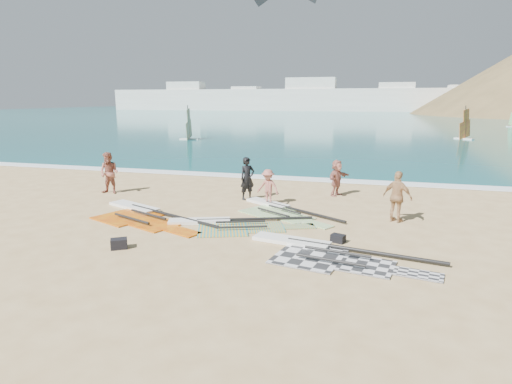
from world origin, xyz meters
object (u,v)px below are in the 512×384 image
(rig_red, at_px, (142,214))
(person_wetsuit, at_px, (247,178))
(rig_orange, at_px, (228,224))
(gear_bag_near, at_px, (119,244))
(rig_grey, at_px, (322,252))
(beachgoer_left, at_px, (109,173))
(beachgoer_mid, at_px, (268,187))
(beachgoer_right, at_px, (337,178))
(gear_bag_far, at_px, (338,238))
(rig_green, at_px, (278,210))
(beachgoer_back, at_px, (397,197))

(rig_red, relative_size, person_wetsuit, 3.01)
(rig_orange, bearing_deg, gear_bag_near, -147.90)
(rig_grey, relative_size, rig_red, 1.00)
(person_wetsuit, xyz_separation_m, beachgoer_left, (-6.75, -0.59, 0.03))
(rig_grey, distance_m, beachgoer_mid, 6.18)
(rig_red, distance_m, beachgoer_right, 9.03)
(gear_bag_near, bearing_deg, beachgoer_right, 58.17)
(gear_bag_far, distance_m, person_wetsuit, 6.73)
(gear_bag_far, distance_m, beachgoer_mid, 5.42)
(rig_green, height_order, beachgoer_left, beachgoer_left)
(gear_bag_near, xyz_separation_m, person_wetsuit, (1.90, 7.32, 0.81))
(gear_bag_far, bearing_deg, rig_orange, 168.87)
(rig_green, bearing_deg, beachgoer_left, -155.16)
(person_wetsuit, bearing_deg, beachgoer_mid, -77.59)
(gear_bag_far, height_order, person_wetsuit, person_wetsuit)
(rig_green, relative_size, rig_red, 0.78)
(gear_bag_far, height_order, beachgoer_back, beachgoer_back)
(rig_orange, height_order, gear_bag_near, gear_bag_near)
(gear_bag_near, xyz_separation_m, gear_bag_far, (6.40, 2.40, -0.03))
(person_wetsuit, distance_m, beachgoer_left, 6.77)
(beachgoer_back, distance_m, beachgoer_right, 4.65)
(gear_bag_far, bearing_deg, person_wetsuit, 132.45)
(beachgoer_mid, bearing_deg, rig_grey, -46.77)
(rig_orange, distance_m, beachgoer_left, 8.15)
(rig_grey, bearing_deg, rig_green, 128.48)
(gear_bag_near, height_order, beachgoer_back, beachgoer_back)
(rig_green, xyz_separation_m, beachgoer_back, (4.58, -0.36, 0.91))
(rig_grey, relative_size, gear_bag_far, 13.61)
(gear_bag_far, bearing_deg, beachgoer_mid, 128.69)
(gear_bag_far, xyz_separation_m, beachgoer_mid, (-3.36, 4.20, 0.65))
(rig_grey, relative_size, person_wetsuit, 3.01)
(rig_grey, xyz_separation_m, beachgoer_right, (-0.33, 7.97, 0.80))
(gear_bag_far, xyz_separation_m, beachgoer_left, (-11.25, 4.34, 0.87))
(beachgoer_right, bearing_deg, person_wetsuit, 141.05)
(rig_grey, xyz_separation_m, gear_bag_near, (-6.04, -1.24, 0.10))
(rig_orange, height_order, beachgoer_right, beachgoer_right)
(rig_green, bearing_deg, beachgoer_back, 27.32)
(gear_bag_near, height_order, beachgoer_left, beachgoer_left)
(person_wetsuit, bearing_deg, gear_bag_near, -149.67)
(beachgoer_left, bearing_deg, beachgoer_right, 12.04)
(rig_grey, xyz_separation_m, rig_green, (-2.35, 4.45, -0.00))
(rig_grey, height_order, gear_bag_near, gear_bag_near)
(rig_green, distance_m, gear_bag_far, 4.27)
(gear_bag_far, bearing_deg, beachgoer_back, 57.47)
(beachgoer_back, xyz_separation_m, beachgoer_right, (-2.56, 3.88, -0.10))
(person_wetsuit, relative_size, beachgoer_back, 1.01)
(rig_orange, bearing_deg, beachgoer_left, 133.41)
(rig_orange, xyz_separation_m, person_wetsuit, (-0.53, 4.14, 0.92))
(rig_red, xyz_separation_m, gear_bag_near, (1.27, -3.54, 0.10))
(beachgoer_left, bearing_deg, beachgoer_back, -7.27)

